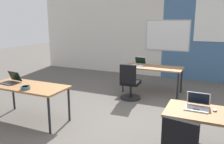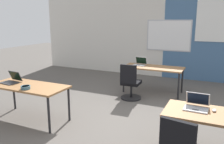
{
  "view_description": "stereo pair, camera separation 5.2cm",
  "coord_description": "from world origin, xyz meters",
  "px_view_note": "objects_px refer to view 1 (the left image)",
  "views": [
    {
      "loc": [
        1.57,
        -3.94,
        1.99
      ],
      "look_at": [
        -0.33,
        0.27,
        0.94
      ],
      "focal_mm": 37.67,
      "sensor_mm": 36.0,
      "label": 1
    },
    {
      "loc": [
        1.62,
        -3.92,
        1.99
      ],
      "look_at": [
        -0.33,
        0.27,
        0.94
      ],
      "focal_mm": 37.67,
      "sensor_mm": 36.0,
      "label": 2
    }
  ],
  "objects_px": {
    "desk_far_center": "(152,69)",
    "snack_bowl": "(26,87)",
    "laptop_near_left_end": "(11,81)",
    "laptop_near_right_inner": "(197,105)",
    "laptop_far_left": "(139,63)",
    "mouse_near_right_inner": "(215,110)",
    "desk_near_left": "(28,88)",
    "chair_far_left": "(130,85)"
  },
  "relations": [
    {
      "from": "desk_far_center",
      "to": "snack_bowl",
      "type": "bearing_deg",
      "value": -117.86
    },
    {
      "from": "laptop_near_left_end",
      "to": "laptop_near_right_inner",
      "type": "bearing_deg",
      "value": 7.61
    },
    {
      "from": "laptop_far_left",
      "to": "snack_bowl",
      "type": "relative_size",
      "value": 1.97
    },
    {
      "from": "mouse_near_right_inner",
      "to": "snack_bowl",
      "type": "bearing_deg",
      "value": -174.56
    },
    {
      "from": "desk_near_left",
      "to": "laptop_near_left_end",
      "type": "height_order",
      "value": "laptop_near_left_end"
    },
    {
      "from": "laptop_near_right_inner",
      "to": "laptop_far_left",
      "type": "height_order",
      "value": "laptop_far_left"
    },
    {
      "from": "laptop_near_right_inner",
      "to": "mouse_near_right_inner",
      "type": "xyz_separation_m",
      "value": [
        0.24,
        -0.01,
        -0.03
      ]
    },
    {
      "from": "desk_near_left",
      "to": "laptop_near_left_end",
      "type": "relative_size",
      "value": 4.42
    },
    {
      "from": "laptop_near_right_inner",
      "to": "snack_bowl",
      "type": "height_order",
      "value": "laptop_near_right_inner"
    },
    {
      "from": "desk_near_left",
      "to": "laptop_near_left_end",
      "type": "xyz_separation_m",
      "value": [
        -0.44,
        0.01,
        0.11
      ]
    },
    {
      "from": "laptop_near_right_inner",
      "to": "chair_far_left",
      "type": "height_order",
      "value": "laptop_near_right_inner"
    },
    {
      "from": "desk_near_left",
      "to": "laptop_near_right_inner",
      "type": "height_order",
      "value": "laptop_near_right_inner"
    },
    {
      "from": "laptop_near_right_inner",
      "to": "desk_near_left",
      "type": "bearing_deg",
      "value": -176.53
    },
    {
      "from": "desk_far_center",
      "to": "mouse_near_right_inner",
      "type": "bearing_deg",
      "value": -59.23
    },
    {
      "from": "snack_bowl",
      "to": "chair_far_left",
      "type": "bearing_deg",
      "value": 60.74
    },
    {
      "from": "laptop_near_right_inner",
      "to": "mouse_near_right_inner",
      "type": "height_order",
      "value": "laptop_near_right_inner"
    },
    {
      "from": "laptop_far_left",
      "to": "laptop_near_left_end",
      "type": "xyz_separation_m",
      "value": [
        -1.79,
        -2.87,
        -0.0
      ]
    },
    {
      "from": "desk_near_left",
      "to": "mouse_near_right_inner",
      "type": "height_order",
      "value": "mouse_near_right_inner"
    },
    {
      "from": "laptop_near_left_end",
      "to": "desk_far_center",
      "type": "bearing_deg",
      "value": 57.96
    },
    {
      "from": "laptop_near_right_inner",
      "to": "laptop_near_left_end",
      "type": "relative_size",
      "value": 0.94
    },
    {
      "from": "mouse_near_right_inner",
      "to": "desk_far_center",
      "type": "bearing_deg",
      "value": 120.77
    },
    {
      "from": "mouse_near_right_inner",
      "to": "laptop_near_left_end",
      "type": "xyz_separation_m",
      "value": [
        -3.81,
        -0.08,
        0.03
      ]
    },
    {
      "from": "desk_far_center",
      "to": "laptop_near_right_inner",
      "type": "xyz_separation_m",
      "value": [
        1.37,
        -2.7,
        0.11
      ]
    },
    {
      "from": "desk_far_center",
      "to": "laptop_near_left_end",
      "type": "relative_size",
      "value": 4.42
    },
    {
      "from": "laptop_near_right_inner",
      "to": "laptop_far_left",
      "type": "distance_m",
      "value": 3.3
    },
    {
      "from": "mouse_near_right_inner",
      "to": "laptop_near_right_inner",
      "type": "bearing_deg",
      "value": 178.23
    },
    {
      "from": "laptop_far_left",
      "to": "snack_bowl",
      "type": "distance_m",
      "value": 3.31
    },
    {
      "from": "desk_far_center",
      "to": "laptop_near_right_inner",
      "type": "height_order",
      "value": "laptop_near_right_inner"
    },
    {
      "from": "mouse_near_right_inner",
      "to": "laptop_far_left",
      "type": "distance_m",
      "value": 3.44
    },
    {
      "from": "desk_far_center",
      "to": "chair_far_left",
      "type": "relative_size",
      "value": 1.74
    },
    {
      "from": "desk_near_left",
      "to": "snack_bowl",
      "type": "distance_m",
      "value": 0.28
    },
    {
      "from": "desk_far_center",
      "to": "laptop_near_left_end",
      "type": "xyz_separation_m",
      "value": [
        -2.19,
        -2.79,
        0.11
      ]
    },
    {
      "from": "desk_far_center",
      "to": "chair_far_left",
      "type": "height_order",
      "value": "chair_far_left"
    },
    {
      "from": "mouse_near_right_inner",
      "to": "chair_far_left",
      "type": "distance_m",
      "value": 2.76
    },
    {
      "from": "mouse_near_right_inner",
      "to": "snack_bowl",
      "type": "distance_m",
      "value": 3.22
    },
    {
      "from": "laptop_far_left",
      "to": "laptop_near_left_end",
      "type": "height_order",
      "value": "laptop_far_left"
    },
    {
      "from": "desk_far_center",
      "to": "mouse_near_right_inner",
      "type": "height_order",
      "value": "mouse_near_right_inner"
    },
    {
      "from": "laptop_far_left",
      "to": "chair_far_left",
      "type": "xyz_separation_m",
      "value": [
        0.05,
        -0.87,
        -0.39
      ]
    },
    {
      "from": "laptop_near_left_end",
      "to": "laptop_far_left",
      "type": "bearing_deg",
      "value": 64.16
    },
    {
      "from": "mouse_near_right_inner",
      "to": "laptop_far_left",
      "type": "xyz_separation_m",
      "value": [
        -2.02,
        2.78,
        0.03
      ]
    },
    {
      "from": "laptop_far_left",
      "to": "desk_far_center",
      "type": "bearing_deg",
      "value": -6.63
    },
    {
      "from": "desk_near_left",
      "to": "chair_far_left",
      "type": "relative_size",
      "value": 1.74
    }
  ]
}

